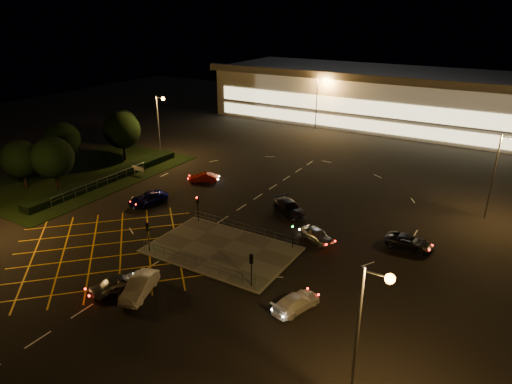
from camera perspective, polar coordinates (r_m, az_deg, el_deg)
The scene contains 26 objects.
ground at distance 49.13m, azimuth -4.90°, elevation -5.69°, with size 180.00×180.00×0.00m, color black.
pedestrian_island at distance 46.65m, azimuth -4.33°, elevation -7.20°, with size 14.00×9.00×0.12m, color #4C4944.
grass_verge at distance 71.40m, azimuth -20.61°, elevation 2.04°, with size 18.00×30.00×0.08m, color black.
hedge at distance 67.56m, azimuth -17.96°, elevation 1.70°, with size 2.00×26.00×1.00m, color black.
supermarket at distance 101.84m, azimuth 16.08°, elevation 11.39°, with size 72.00×26.50×10.50m.
streetlight_se at distance 27.12m, azimuth 13.63°, elevation -15.58°, with size 1.78×0.56×10.03m.
streetlight_nw at distance 74.24m, azimuth -11.92°, elevation 8.99°, with size 1.78×0.56×10.03m.
streetlight_ne at distance 57.36m, azimuth 28.19°, elevation 2.94°, with size 1.78×0.56×10.03m.
streetlight_far_left at distance 91.67m, azimuth 7.86°, elevation 11.71°, with size 1.78×0.56×10.03m.
signal_sw at distance 46.37m, azimuth -13.38°, elevation -4.75°, with size 0.28×0.30×3.15m.
signal_se at distance 39.73m, azimuth -0.58°, elevation -8.93°, with size 0.28×0.30×3.15m.
signal_nw at distance 51.74m, azimuth -7.32°, elevation -1.39°, with size 0.28×0.30×3.15m.
signal_ne at distance 45.89m, azimuth 4.65°, elevation -4.48°, with size 0.28×0.30×3.15m.
tree_a at distance 67.44m, azimuth -27.37°, elevation 3.67°, with size 5.04×5.04×6.86m.
tree_b at distance 73.18m, azimuth -23.09°, elevation 5.95°, with size 5.40×5.40×7.35m.
tree_c at distance 74.95m, azimuth -16.42°, elevation 7.42°, with size 5.76×5.76×7.84m.
tree_d at distance 83.41m, azimuth -16.23°, elevation 8.22°, with size 4.68×4.68×6.37m.
tree_e at distance 65.13m, azimuth -24.05°, elevation 3.94°, with size 5.40×5.40×7.35m.
car_near_silver at distance 41.95m, azimuth -17.56°, elevation -10.98°, with size 1.60×3.98×1.36m, color #ADB1B4.
car_queue_white at distance 40.85m, azimuth -14.35°, elevation -11.37°, with size 1.67×4.80×1.58m, color #BCBCBC.
car_left_blue at distance 58.45m, azimuth -13.38°, elevation -0.78°, with size 2.31×5.01×1.39m, color #0C0C48.
car_far_dkgrey at distance 54.30m, azimuth 4.19°, elevation -1.93°, with size 2.16×5.31×1.54m, color black.
car_right_silver at distance 48.41m, azimuth 7.62°, elevation -5.33°, with size 1.64×4.08×1.39m, color #B3B7BB.
car_circ_red at distance 64.37m, azimuth -6.57°, elevation 1.80°, with size 1.36×3.91×1.29m, color #9B190B.
car_east_grey at distance 49.16m, azimuth 18.64°, elevation -5.96°, with size 2.24×4.86×1.35m, color black.
car_approach_white at distance 38.17m, azimuth 5.02°, elevation -13.54°, with size 1.86×4.58×1.33m, color silver.
Camera 1 is at (25.82, -34.97, 22.89)m, focal length 32.00 mm.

